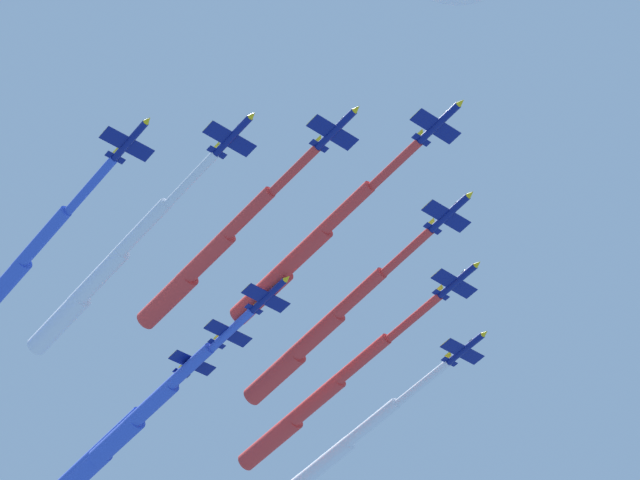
# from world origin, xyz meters

# --- Properties ---
(jet_lead) EXTENTS (53.13, 25.04, 3.96)m
(jet_lead) POSITION_xyz_m (4.30, -1.74, 203.20)
(jet_lead) COLOR navy
(jet_port_inner) EXTENTS (54.39, 26.18, 3.87)m
(jet_port_inner) POSITION_xyz_m (10.53, -17.21, 200.92)
(jet_port_inner) COLOR navy
(jet_starboard_inner) EXTENTS (53.14, 24.77, 3.92)m
(jet_starboard_inner) POSITION_xyz_m (18.36, 5.34, 202.62)
(jet_starboard_inner) COLOR navy
(jet_port_mid) EXTENTS (59.78, 27.30, 3.86)m
(jet_port_mid) POSITION_xyz_m (19.44, -32.63, 202.55)
(jet_port_mid) COLOR navy
(jet_starboard_mid) EXTENTS (58.56, 27.14, 3.90)m
(jet_starboard_mid) POSITION_xyz_m (35.95, 10.69, 201.97)
(jet_starboard_mid) COLOR navy
(jet_port_outer) EXTENTS (61.18, 27.89, 3.94)m
(jet_port_outer) POSITION_xyz_m (25.74, -47.69, 202.54)
(jet_port_outer) COLOR navy
(jet_starboard_outer) EXTENTS (60.63, 28.63, 3.90)m
(jet_starboard_outer) POSITION_xyz_m (51.35, 16.61, 201.68)
(jet_starboard_outer) COLOR navy
(jet_trail_port) EXTENTS (53.94, 25.08, 3.89)m
(jet_trail_port) POSITION_xyz_m (43.72, -17.36, 200.61)
(jet_trail_port) COLOR navy
(jet_trail_starboard) EXTENTS (54.47, 25.68, 3.86)m
(jet_trail_starboard) POSITION_xyz_m (53.79, -21.65, 200.80)
(jet_trail_starboard) COLOR navy
(jet_tail_end) EXTENTS (58.03, 26.92, 3.93)m
(jet_tail_end) POSITION_xyz_m (65.83, -26.35, 201.97)
(jet_tail_end) COLOR navy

